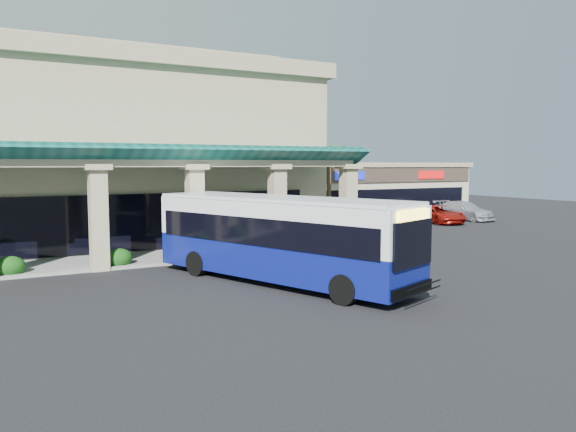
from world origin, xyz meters
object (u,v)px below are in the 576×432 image
car_silver (340,220)px  pedestrian (413,250)px  car_red (398,215)px  car_white (384,216)px  car_gray (439,214)px  transit_bus (280,240)px  car_extra (464,211)px

car_silver → pedestrian: bearing=-125.4°
car_red → car_white: bearing=-130.9°
car_gray → car_silver: bearing=-166.6°
car_silver → car_red: size_ratio=0.98×
car_red → transit_bus: bearing=-122.6°
pedestrian → car_silver: size_ratio=0.39×
transit_bus → pedestrian: bearing=-23.0°
car_silver → car_red: car_silver is taller
transit_bus → car_silver: 18.58m
car_white → car_red: (2.86, 1.71, -0.15)m
car_silver → car_extra: car_extra is taller
transit_bus → car_gray: 26.20m
car_gray → car_white: bearing=-168.4°
pedestrian → car_silver: pedestrian is taller
pedestrian → car_silver: (5.66, 14.18, -0.11)m
car_silver → car_white: size_ratio=0.90×
transit_bus → car_red: 25.02m
pedestrian → car_red: pedestrian is taller
transit_bus → car_white: transit_bus is taller
car_red → car_gray: car_gray is taller
car_silver → car_gray: car_silver is taller
pedestrian → car_white: size_ratio=0.35×
transit_bus → car_white: 21.72m
pedestrian → car_gray: 21.07m
car_red → car_gray: size_ratio=0.88×
transit_bus → car_silver: (12.36, 13.84, -0.97)m
car_silver → car_white: (4.16, 0.24, 0.05)m
pedestrian → car_red: size_ratio=0.38×
transit_bus → car_extra: transit_bus is taller
car_gray → car_extra: 3.79m
car_gray → car_extra: car_extra is taller
transit_bus → car_silver: transit_bus is taller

